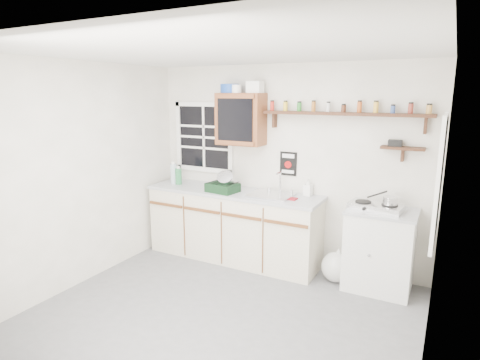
% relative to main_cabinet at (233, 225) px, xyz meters
% --- Properties ---
extents(room, '(3.64, 3.24, 2.54)m').
position_rel_main_cabinet_xyz_m(room, '(0.58, -1.30, 0.79)').
color(room, '#59595B').
rests_on(room, ground).
extents(main_cabinet, '(2.31, 0.63, 0.92)m').
position_rel_main_cabinet_xyz_m(main_cabinet, '(0.00, 0.00, 0.00)').
color(main_cabinet, beige).
rests_on(main_cabinet, floor).
extents(right_cabinet, '(0.73, 0.57, 0.91)m').
position_rel_main_cabinet_xyz_m(right_cabinet, '(1.83, 0.03, -0.01)').
color(right_cabinet, silver).
rests_on(right_cabinet, floor).
extents(sink, '(0.52, 0.44, 0.29)m').
position_rel_main_cabinet_xyz_m(sink, '(0.54, 0.01, 0.47)').
color(sink, silver).
rests_on(sink, main_cabinet).
extents(upper_cabinet, '(0.60, 0.32, 0.65)m').
position_rel_main_cabinet_xyz_m(upper_cabinet, '(0.03, 0.14, 1.36)').
color(upper_cabinet, '#5A2C16').
rests_on(upper_cabinet, wall_back).
extents(upper_cabinet_clutter, '(0.56, 0.24, 0.14)m').
position_rel_main_cabinet_xyz_m(upper_cabinet_clutter, '(0.01, 0.14, 1.75)').
color(upper_cabinet_clutter, '#1841A0').
rests_on(upper_cabinet_clutter, upper_cabinet).
extents(spice_shelf, '(1.91, 0.18, 0.34)m').
position_rel_main_cabinet_xyz_m(spice_shelf, '(1.31, 0.21, 1.47)').
color(spice_shelf, black).
rests_on(spice_shelf, wall_back).
extents(secondary_shelf, '(0.45, 0.16, 0.24)m').
position_rel_main_cabinet_xyz_m(secondary_shelf, '(1.94, 0.22, 1.12)').
color(secondary_shelf, black).
rests_on(secondary_shelf, wall_back).
extents(warning_sign, '(0.22, 0.02, 0.30)m').
position_rel_main_cabinet_xyz_m(warning_sign, '(0.63, 0.29, 0.82)').
color(warning_sign, black).
rests_on(warning_sign, wall_back).
extents(window_back, '(0.93, 0.03, 0.98)m').
position_rel_main_cabinet_xyz_m(window_back, '(-0.62, 0.29, 1.09)').
color(window_back, black).
rests_on(window_back, wall_back).
extents(window_right, '(0.03, 0.78, 1.08)m').
position_rel_main_cabinet_xyz_m(window_right, '(2.37, -0.75, 0.99)').
color(window_right, black).
rests_on(window_right, wall_back).
extents(water_bottles, '(0.17, 0.09, 0.31)m').
position_rel_main_cabinet_xyz_m(water_bottles, '(-0.89, -0.02, 0.59)').
color(water_bottles, '#AABFC8').
rests_on(water_bottles, main_cabinet).
extents(dish_rack, '(0.41, 0.33, 0.28)m').
position_rel_main_cabinet_xyz_m(dish_rack, '(-0.08, -0.11, 0.55)').
color(dish_rack, black).
rests_on(dish_rack, main_cabinet).
extents(soap_bottle, '(0.10, 0.11, 0.21)m').
position_rel_main_cabinet_xyz_m(soap_bottle, '(0.93, 0.22, 0.56)').
color(soap_bottle, white).
rests_on(soap_bottle, main_cabinet).
extents(rag, '(0.13, 0.11, 0.02)m').
position_rel_main_cabinet_xyz_m(rag, '(0.82, -0.05, 0.47)').
color(rag, maroon).
rests_on(rag, main_cabinet).
extents(hotplate, '(0.59, 0.36, 0.08)m').
position_rel_main_cabinet_xyz_m(hotplate, '(1.77, 0.01, 0.49)').
color(hotplate, silver).
rests_on(hotplate, right_cabinet).
extents(saucepan, '(0.34, 0.25, 0.16)m').
position_rel_main_cabinet_xyz_m(saucepan, '(1.90, 0.01, 0.57)').
color(saucepan, silver).
rests_on(saucepan, hotplate).
extents(trash_bag, '(0.38, 0.34, 0.43)m').
position_rel_main_cabinet_xyz_m(trash_bag, '(1.39, -0.05, -0.28)').
color(trash_bag, beige).
rests_on(trash_bag, floor).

